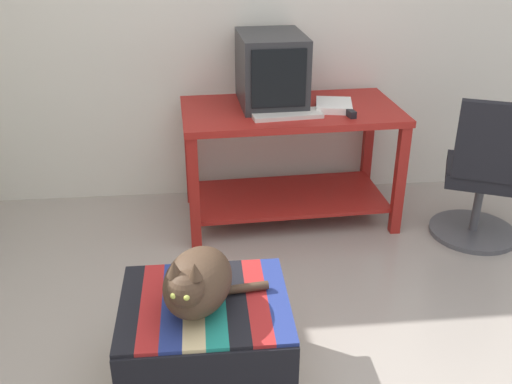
{
  "coord_description": "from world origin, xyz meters",
  "views": [
    {
      "loc": [
        -0.27,
        -1.69,
        1.8
      ],
      "look_at": [
        -0.01,
        0.85,
        0.55
      ],
      "focal_mm": 40.73,
      "sensor_mm": 36.0,
      "label": 1
    }
  ],
  "objects": [
    {
      "name": "desk",
      "position": [
        0.27,
        1.6,
        0.5
      ],
      "size": [
        1.32,
        0.74,
        0.73
      ],
      "rotation": [
        0.0,
        0.0,
        0.05
      ],
      "color": "maroon",
      "rests_on": "ground_plane"
    },
    {
      "name": "cat",
      "position": [
        -0.31,
        0.16,
        0.52
      ],
      "size": [
        0.46,
        0.43,
        0.29
      ],
      "rotation": [
        0.0,
        0.0,
        -0.31
      ],
      "color": "#473323",
      "rests_on": "ottoman_with_blanket"
    },
    {
      "name": "tv_monitor",
      "position": [
        0.16,
        1.7,
        0.93
      ],
      "size": [
        0.4,
        0.52,
        0.42
      ],
      "rotation": [
        0.0,
        0.0,
        0.05
      ],
      "color": "#28282B",
      "rests_on": "desk"
    },
    {
      "name": "ottoman_with_blanket",
      "position": [
        -0.29,
        0.2,
        0.2
      ],
      "size": [
        0.67,
        0.58,
        0.4
      ],
      "color": "tan",
      "rests_on": "ground_plane"
    },
    {
      "name": "book",
      "position": [
        0.52,
        1.56,
        0.75
      ],
      "size": [
        0.25,
        0.28,
        0.04
      ],
      "primitive_type": "cube",
      "rotation": [
        0.0,
        0.0,
        -0.19
      ],
      "color": "white",
      "rests_on": "desk"
    },
    {
      "name": "office_chair",
      "position": [
        1.34,
        1.2,
        0.39
      ],
      "size": [
        0.55,
        0.55,
        0.89
      ],
      "rotation": [
        0.0,
        0.0,
        2.73
      ],
      "color": "#4C4C51",
      "rests_on": "ground_plane"
    },
    {
      "name": "keyboard",
      "position": [
        0.22,
        1.44,
        0.74
      ],
      "size": [
        0.41,
        0.19,
        0.02
      ],
      "primitive_type": "cube",
      "rotation": [
        0.0,
        0.0,
        0.11
      ],
      "color": "beige",
      "rests_on": "desk"
    },
    {
      "name": "stapler",
      "position": [
        0.58,
        1.42,
        0.75
      ],
      "size": [
        0.05,
        0.11,
        0.04
      ],
      "primitive_type": "cube",
      "rotation": [
        0.0,
        0.0,
        0.17
      ],
      "color": "black",
      "rests_on": "desk"
    }
  ]
}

